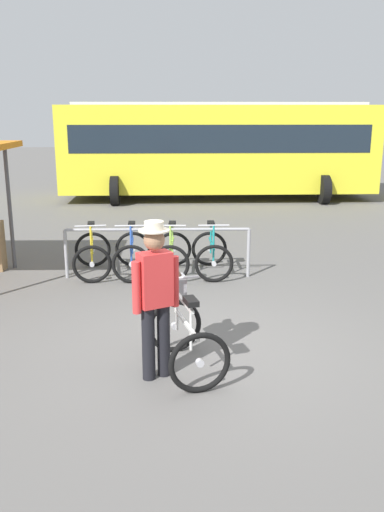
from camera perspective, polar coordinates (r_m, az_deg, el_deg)
ground_plane at (r=6.71m, az=1.92°, el=-9.68°), size 80.00×80.00×0.00m
bike_rack_rail at (r=9.32m, az=-3.66°, el=1.68°), size 3.20×0.26×0.88m
racked_bike_yellow at (r=9.68m, az=-10.44°, el=0.15°), size 0.74×1.15×0.97m
racked_bike_blue at (r=9.59m, az=-6.31°, el=0.18°), size 0.67×1.10×0.97m
racked_bike_lime at (r=9.56m, az=-2.12°, el=0.21°), size 0.78×1.18×0.98m
racked_bike_teal at (r=9.57m, az=2.07°, el=0.23°), size 0.70×1.14×0.98m
featured_bicycle at (r=6.09m, az=-0.93°, el=-7.33°), size 0.86×1.25×1.09m
person_with_featured_bike at (r=5.69m, az=-3.88°, el=-4.03°), size 0.49×0.32×1.72m
bus_distant at (r=18.02m, az=2.69°, el=11.55°), size 10.11×3.72×3.08m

